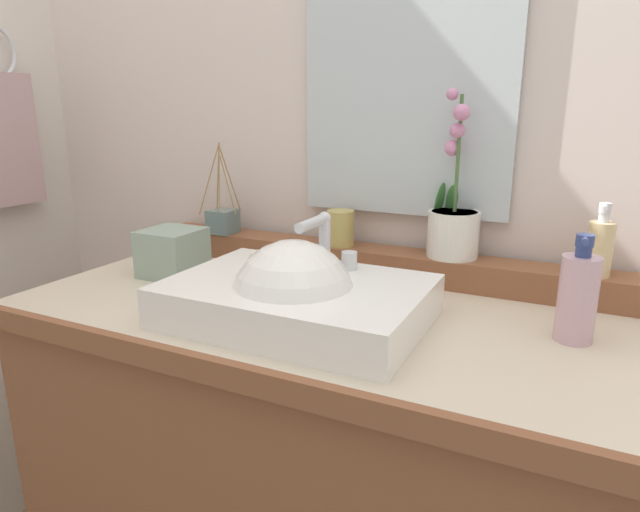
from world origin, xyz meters
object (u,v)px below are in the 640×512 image
(tumbler_cup, at_px, (341,228))
(lotion_bottle, at_px, (578,297))
(reed_diffuser, at_px, (223,220))
(tissue_box, at_px, (173,252))
(hand_towel, at_px, (7,140))
(soap_bar, at_px, (264,256))
(potted_plant, at_px, (453,222))
(sink_basin, at_px, (296,301))
(soap_dispenser, at_px, (600,247))

(tumbler_cup, relative_size, lotion_bottle, 0.46)
(tumbler_cup, distance_m, lotion_bottle, 0.58)
(reed_diffuser, bearing_deg, tissue_box, -91.32)
(hand_towel, bearing_deg, lotion_bottle, -1.91)
(reed_diffuser, distance_m, lotion_bottle, 0.90)
(lotion_bottle, bearing_deg, reed_diffuser, 167.40)
(reed_diffuser, bearing_deg, soap_bar, -40.30)
(potted_plant, distance_m, tissue_box, 0.66)
(potted_plant, relative_size, hand_towel, 0.99)
(tissue_box, bearing_deg, lotion_bottle, 0.20)
(sink_basin, distance_m, hand_towel, 1.09)
(sink_basin, xyz_separation_m, hand_towel, (-1.04, 0.19, 0.26))
(soap_dispenser, height_order, tumbler_cup, soap_dispenser)
(sink_basin, relative_size, lotion_bottle, 2.51)
(soap_dispenser, bearing_deg, sink_basin, -146.19)
(sink_basin, relative_size, reed_diffuser, 1.97)
(sink_basin, bearing_deg, tumbler_cup, 100.16)
(soap_bar, bearing_deg, lotion_bottle, 3.33)
(sink_basin, height_order, reed_diffuser, reed_diffuser)
(potted_plant, bearing_deg, lotion_bottle, -39.98)
(potted_plant, bearing_deg, soap_dispenser, -4.04)
(tumbler_cup, distance_m, hand_towel, 1.01)
(reed_diffuser, height_order, hand_towel, hand_towel)
(reed_diffuser, bearing_deg, soap_dispenser, 0.39)
(soap_dispenser, height_order, tissue_box, soap_dispenser)
(lotion_bottle, bearing_deg, soap_dispenser, 81.63)
(soap_bar, height_order, lotion_bottle, lotion_bottle)
(lotion_bottle, bearing_deg, sink_basin, -164.10)
(lotion_bottle, bearing_deg, potted_plant, 140.02)
(tissue_box, height_order, hand_towel, hand_towel)
(sink_basin, relative_size, soap_dispenser, 3.21)
(soap_bar, distance_m, tumbler_cup, 0.25)
(sink_basin, xyz_separation_m, soap_bar, (-0.13, 0.10, 0.05))
(reed_diffuser, xyz_separation_m, lotion_bottle, (0.88, -0.20, -0.02))
(hand_towel, bearing_deg, sink_basin, -10.14)
(sink_basin, bearing_deg, soap_bar, 142.61)
(soap_dispenser, distance_m, tumbler_cup, 0.57)
(soap_bar, distance_m, hand_towel, 0.93)
(sink_basin, bearing_deg, tissue_box, 162.08)
(soap_bar, relative_size, lotion_bottle, 0.37)
(soap_dispenser, xyz_separation_m, lotion_bottle, (-0.03, -0.20, -0.04))
(reed_diffuser, distance_m, tissue_box, 0.20)
(tumbler_cup, bearing_deg, potted_plant, 3.25)
(reed_diffuser, bearing_deg, lotion_bottle, -12.60)
(reed_diffuser, relative_size, lotion_bottle, 1.28)
(soap_bar, bearing_deg, potted_plant, 37.38)
(soap_dispenser, distance_m, hand_towel, 1.56)
(tumbler_cup, bearing_deg, sink_basin, -79.84)
(sink_basin, distance_m, lotion_bottle, 0.49)
(tumbler_cup, height_order, reed_diffuser, reed_diffuser)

